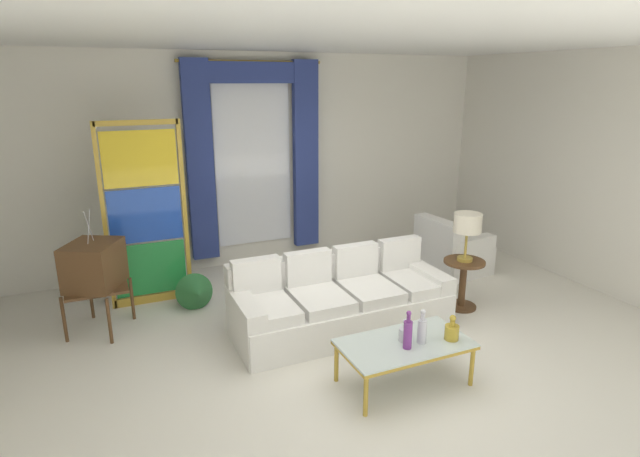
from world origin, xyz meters
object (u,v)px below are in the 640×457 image
stained_glass_divider (146,219)px  coffee_table (405,346)px  bottle_amber_squat (452,331)px  vintage_tv (94,267)px  round_side_table (463,280)px  couch_white_long (338,301)px  bottle_ruby_flask (422,329)px  bottle_crystal_tall (405,333)px  armchair_white (450,252)px  bottle_blue_decanter (408,333)px  table_lamp_brass (468,225)px  peacock_figurine (196,294)px

stained_glass_divider → coffee_table: bearing=-56.0°
bottle_amber_squat → vintage_tv: vintage_tv is taller
bottle_amber_squat → vintage_tv: (-2.86, 2.32, 0.24)m
vintage_tv → round_side_table: size_ratio=2.26×
round_side_table → couch_white_long: bearing=174.2°
coffee_table → bottle_ruby_flask: bearing=-27.0°
bottle_crystal_tall → stained_glass_divider: size_ratio=0.10×
armchair_white → coffee_table: bearing=-135.4°
coffee_table → bottle_ruby_flask: (0.13, -0.07, 0.16)m
coffee_table → bottle_blue_decanter: 0.21m
bottle_ruby_flask → table_lamp_brass: bearing=39.4°
couch_white_long → armchair_white: (2.18, 0.87, -0.02)m
coffee_table → stained_glass_divider: (-1.85, 2.73, 0.69)m
bottle_amber_squat → armchair_white: armchair_white is taller
vintage_tv → couch_white_long: bearing=-22.0°
couch_white_long → peacock_figurine: size_ratio=3.90×
armchair_white → peacock_figurine: bearing=177.5°
bottle_blue_decanter → armchair_white: (2.16, 2.19, -0.26)m
bottle_amber_squat → stained_glass_divider: stained_glass_divider is taller
vintage_tv → armchair_white: 4.60m
stained_glass_divider → peacock_figurine: bearing=-48.0°
couch_white_long → peacock_figurine: couch_white_long is taller
bottle_crystal_tall → peacock_figurine: size_ratio=0.36×
armchair_white → stained_glass_divider: bearing=170.9°
round_side_table → bottle_blue_decanter: bearing=-143.0°
coffee_table → vintage_tv: size_ratio=0.85×
vintage_tv → table_lamp_brass: vintage_tv is taller
stained_glass_divider → table_lamp_brass: size_ratio=3.86×
coffee_table → bottle_amber_squat: bottle_amber_squat is taller
couch_white_long → bottle_ruby_flask: size_ratio=7.38×
vintage_tv → coffee_table: bearing=-41.8°
coffee_table → table_lamp_brass: (1.51, 1.07, 0.66)m
bottle_ruby_flask → table_lamp_brass: 1.85m
bottle_crystal_tall → armchair_white: (2.11, 2.08, -0.20)m
armchair_white → bottle_crystal_tall: bearing=-135.5°
bottle_amber_squat → coffee_table: bearing=163.0°
bottle_crystal_tall → stained_glass_divider: (-1.85, 2.71, 0.57)m
coffee_table → peacock_figurine: bearing=122.1°
coffee_table → bottle_blue_decanter: bottle_blue_decanter is taller
coffee_table → table_lamp_brass: 1.96m
bottle_blue_decanter → bottle_amber_squat: 0.45m
armchair_white → table_lamp_brass: size_ratio=1.55×
bottle_blue_decanter → round_side_table: bottle_blue_decanter is taller
couch_white_long → bottle_blue_decanter: 1.35m
peacock_figurine → table_lamp_brass: table_lamp_brass is taller
bottle_blue_decanter → vintage_tv: bearing=136.5°
bottle_crystal_tall → bottle_amber_squat: bearing=-19.9°
coffee_table → stained_glass_divider: size_ratio=0.52×
peacock_figurine → coffee_table: bearing=-57.9°
bottle_amber_squat → peacock_figurine: bottle_amber_squat is taller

